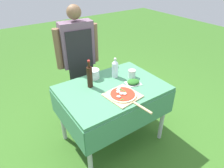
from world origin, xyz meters
TOP-DOWN VIEW (x-y plane):
  - ground_plane at (0.00, 0.00)m, footprint 12.00×12.00m
  - prep_table at (0.00, 0.00)m, footprint 1.12×0.80m
  - person_cook at (-0.04, 0.71)m, footprint 0.56×0.22m
  - pizza_on_peel at (-0.01, -0.21)m, footprint 0.34×0.54m
  - oil_bottle at (-0.19, 0.14)m, footprint 0.06×0.06m
  - water_bottle at (0.15, 0.17)m, footprint 0.07×0.07m
  - herb_container at (0.23, -0.07)m, footprint 0.19×0.17m
  - mixing_tub at (-0.06, 0.28)m, footprint 0.13×0.13m
  - sauce_jar at (0.31, 0.05)m, footprint 0.09×0.09m

SIDE VIEW (x-z plane):
  - ground_plane at x=0.00m, z-range 0.00..0.00m
  - prep_table at x=0.00m, z-range 0.28..1.03m
  - pizza_on_peel at x=-0.01m, z-range 0.74..0.80m
  - herb_container at x=0.23m, z-range 0.76..0.80m
  - sauce_jar at x=0.31m, z-range 0.75..0.84m
  - mixing_tub at x=-0.06m, z-range 0.76..0.86m
  - water_bottle at x=0.15m, z-range 0.75..0.98m
  - oil_bottle at x=-0.19m, z-range 0.73..1.03m
  - person_cook at x=-0.04m, z-range 0.13..1.63m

